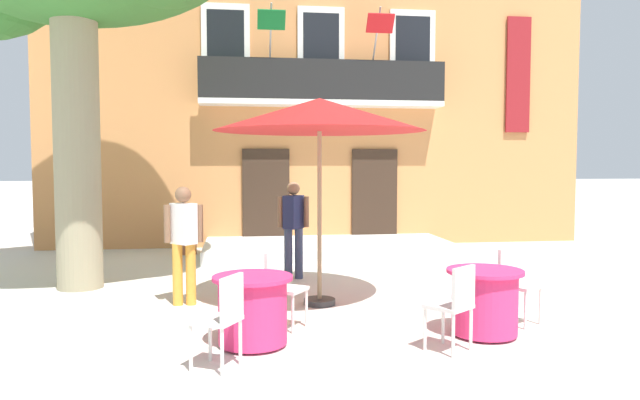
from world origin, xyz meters
TOP-DOWN VIEW (x-y plane):
  - ground_plane at (0.00, 0.00)m, footprint 120.00×120.00m
  - building_facade at (0.27, 6.99)m, footprint 13.00×5.09m
  - entrance_step_platform at (0.27, 3.74)m, footprint 5.33×2.51m
  - cafe_table_near_tree at (-1.49, -2.59)m, footprint 0.86×0.86m
  - cafe_chair_near_tree_0 at (-1.13, -1.92)m, footprint 0.55×0.55m
  - cafe_chair_near_tree_1 at (-1.79, -3.28)m, footprint 0.54×0.54m
  - cafe_table_middle at (1.13, -2.56)m, footprint 0.86×0.86m
  - cafe_chair_middle_0 at (1.72, -2.09)m, footprint 0.55×0.55m
  - cafe_chair_middle_1 at (0.58, -3.08)m, footprint 0.56×0.56m
  - cafe_umbrella at (-0.53, -0.84)m, footprint 2.90×2.90m
  - ground_planter_left at (-2.74, 4.03)m, footprint 0.45×0.45m
  - pedestrian_near_entrance at (-0.73, 1.05)m, footprint 0.53×0.40m
  - pedestrian_mid_plaza at (-2.39, -0.62)m, footprint 0.53×0.40m

SIDE VIEW (x-z plane):
  - ground_plane at x=0.00m, z-range 0.00..0.00m
  - entrance_step_platform at x=0.27m, z-range 0.00..0.25m
  - ground_planter_left at x=-2.74m, z-range 0.04..0.68m
  - cafe_table_near_tree at x=-1.49m, z-range 0.01..0.77m
  - cafe_table_middle at x=1.13m, z-range 0.01..0.77m
  - cafe_chair_near_tree_0 at x=-1.13m, z-range 0.07..0.98m
  - cafe_chair_near_tree_1 at x=-1.79m, z-range 0.07..0.98m
  - cafe_chair_middle_0 at x=1.72m, z-range 0.07..0.98m
  - cafe_chair_middle_1 at x=0.58m, z-range 0.07..0.98m
  - pedestrian_mid_plaza at x=-2.39m, z-range 0.11..1.75m
  - pedestrian_near_entrance at x=-0.73m, z-range 0.11..1.76m
  - cafe_umbrella at x=-0.53m, z-range 1.19..4.04m
  - building_facade at x=0.27m, z-range 0.00..7.50m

